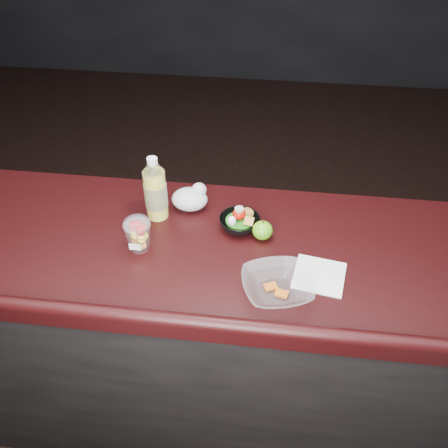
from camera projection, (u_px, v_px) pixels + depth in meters
The scene contains 9 objects.
room_shell at pixel (155, 40), 0.98m from camera, with size 8.00×8.00×8.00m.
counter at pixel (200, 335), 2.05m from camera, with size 4.06×0.71×1.02m.
lemonade_bottle at pixel (156, 193), 1.78m from camera, with size 0.08×0.08×0.25m.
fruit_cup at pixel (138, 233), 1.67m from camera, with size 0.09×0.09×0.13m.
green_apple at pixel (262, 230), 1.73m from camera, with size 0.07×0.07×0.07m.
plastic_bag at pixel (191, 198), 1.86m from camera, with size 0.14×0.11×0.10m.
snack_bowl at pixel (239, 222), 1.78m from camera, with size 0.17×0.17×0.08m.
takeout_bowl at pixel (277, 286), 1.54m from camera, with size 0.27×0.27×0.05m.
paper_napkin at pixel (319, 275), 1.61m from camera, with size 0.16×0.16×0.00m, color white.
Camera 1 is at (0.25, -0.96, 2.18)m, focal length 40.00 mm.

